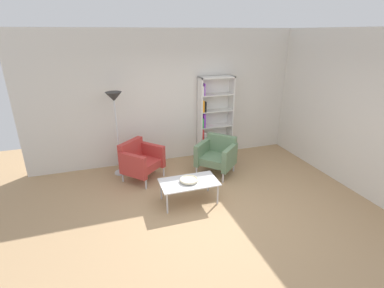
{
  "coord_description": "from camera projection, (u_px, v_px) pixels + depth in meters",
  "views": [
    {
      "loc": [
        -1.59,
        -3.67,
        2.82
      ],
      "look_at": [
        -0.11,
        0.84,
        0.95
      ],
      "focal_mm": 26.68,
      "sensor_mm": 36.0,
      "label": 1
    }
  ],
  "objects": [
    {
      "name": "ground_plane",
      "position": [
        214.0,
        214.0,
        4.74
      ],
      "size": [
        8.32,
        8.32,
        0.0
      ],
      "primitive_type": "plane",
      "color": "tan"
    },
    {
      "name": "armchair_near_window",
      "position": [
        140.0,
        160.0,
        5.75
      ],
      "size": [
        0.95,
        0.95,
        0.78
      ],
      "rotation": [
        0.0,
        0.0,
        0.75
      ],
      "color": "#B73833",
      "rests_on": "ground_plane"
    },
    {
      "name": "bookshelf_tall",
      "position": [
        213.0,
        118.0,
        6.63
      ],
      "size": [
        0.8,
        0.3,
        1.9
      ],
      "color": "silver",
      "rests_on": "ground_plane"
    },
    {
      "name": "armchair_corner_red",
      "position": [
        217.0,
        154.0,
        6.0
      ],
      "size": [
        0.95,
        0.95,
        0.78
      ],
      "rotation": [
        0.0,
        0.0,
        -0.82
      ],
      "color": "slate",
      "rests_on": "ground_plane"
    },
    {
      "name": "floor_lamp_torchiere",
      "position": [
        115.0,
        107.0,
        5.59
      ],
      "size": [
        0.32,
        0.32,
        1.74
      ],
      "color": "silver",
      "rests_on": "ground_plane"
    },
    {
      "name": "decorative_bowl",
      "position": [
        189.0,
        180.0,
        4.93
      ],
      "size": [
        0.32,
        0.32,
        0.05
      ],
      "color": "beige",
      "rests_on": "coffee_table_low"
    },
    {
      "name": "coffee_table_low",
      "position": [
        189.0,
        183.0,
        4.96
      ],
      "size": [
        1.0,
        0.56,
        0.4
      ],
      "color": "silver",
      "rests_on": "ground_plane"
    },
    {
      "name": "plaster_back_panel",
      "position": [
        174.0,
        97.0,
        6.38
      ],
      "size": [
        6.4,
        0.12,
        2.9
      ],
      "primitive_type": "cube",
      "color": "silver",
      "rests_on": "ground_plane"
    },
    {
      "name": "plaster_right_partition",
      "position": [
        340.0,
        107.0,
        5.56
      ],
      "size": [
        0.12,
        5.2,
        2.9
      ],
      "primitive_type": "cube",
      "color": "silver",
      "rests_on": "ground_plane"
    }
  ]
}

